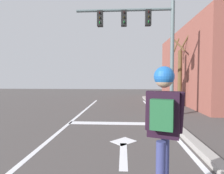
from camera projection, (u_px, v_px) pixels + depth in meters
The scene contains 9 objects.
lane_line_center at pixel (23, 162), 3.63m from camera, with size 0.12×20.00×0.01m, color silver.
lane_line_curbside at pixel (202, 167), 3.42m from camera, with size 0.12×20.00×0.01m, color silver.
stop_bar at pixel (118, 123), 6.70m from camera, with size 3.53×0.40×0.01m, color silver.
lane_arrow_stem at pixel (123, 155), 3.95m from camera, with size 0.16×1.40×0.01m, color silver.
lane_arrow_head at pixel (123, 141), 4.80m from camera, with size 0.56×0.44×0.01m, color silver.
curb_strip at pixel (216, 163), 3.41m from camera, with size 0.24×24.00×0.14m, color #99938E.
skater at pixel (163, 116), 2.30m from camera, with size 0.44×0.61×1.68m.
traffic_signal_mast at pixel (143, 33), 7.97m from camera, with size 4.18×0.34×4.85m.
roadside_tree at pixel (180, 75), 10.62m from camera, with size 1.02×1.03×4.14m.
Camera 1 is at (1.84, 2.56, 1.62)m, focal length 30.04 mm.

